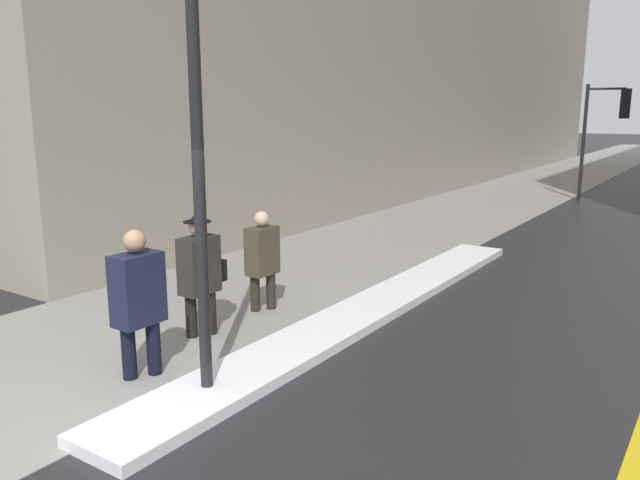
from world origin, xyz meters
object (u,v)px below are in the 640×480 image
Objects in this scene: traffic_light_near at (609,117)px; pedestrian_trailing at (262,256)px; pedestrian_with_shoulder_bag at (200,269)px; lamp_post at (194,67)px; pedestrian_in_glasses at (138,297)px.

pedestrian_trailing is (-2.00, -14.67, -1.83)m from traffic_light_near.
lamp_post is at bearing 46.48° from pedestrian_with_shoulder_bag.
traffic_light_near reaches higher than pedestrian_in_glasses.
pedestrian_with_shoulder_bag is 1.25m from pedestrian_trailing.
pedestrian_with_shoulder_bag is (-0.36, 1.29, -0.02)m from pedestrian_in_glasses.
traffic_light_near is at bearing 87.63° from lamp_post.
pedestrian_with_shoulder_bag is at bearing -105.15° from traffic_light_near.
pedestrian_in_glasses is at bearing -103.44° from traffic_light_near.
pedestrian_with_shoulder_bag is at bearing 0.69° from pedestrian_trailing.
pedestrian_with_shoulder_bag is (-1.29, 1.25, -2.36)m from lamp_post.
pedestrian_in_glasses is at bearing 16.17° from pedestrian_with_shoulder_bag.
traffic_light_near is 14.92m from pedestrian_trailing.
pedestrian_in_glasses reaches higher than pedestrian_with_shoulder_bag.
lamp_post is 2.52m from pedestrian_in_glasses.
pedestrian_with_shoulder_bag is (-2.00, -15.92, -1.75)m from traffic_light_near.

